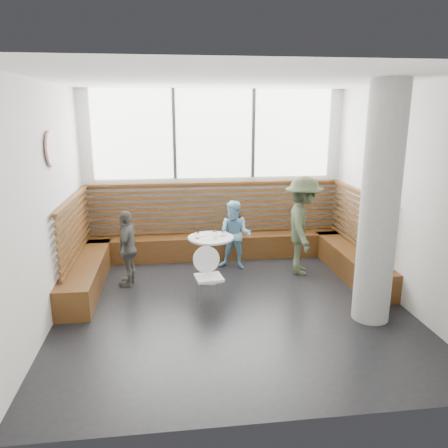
{
  "coord_description": "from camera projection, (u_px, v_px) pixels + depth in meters",
  "views": [
    {
      "loc": [
        -0.88,
        -5.87,
        2.82
      ],
      "look_at": [
        0.0,
        1.0,
        1.0
      ],
      "focal_mm": 35.0,
      "sensor_mm": 36.0,
      "label": 1
    }
  ],
  "objects": [
    {
      "name": "cafe_chair",
      "position": [
        208.0,
        271.0,
        6.48
      ],
      "size": [
        0.41,
        0.4,
        0.85
      ],
      "rotation": [
        0.0,
        0.0,
        0.13
      ],
      "color": "white",
      "rests_on": "ground"
    },
    {
      "name": "adult_man",
      "position": [
        303.0,
        226.0,
        7.58
      ],
      "size": [
        0.88,
        1.24,
        1.73
      ],
      "primitive_type": "imported",
      "rotation": [
        0.0,
        0.0,
        1.34
      ],
      "color": "#3C472F",
      "rests_on": "ground"
    },
    {
      "name": "glass_mid",
      "position": [
        215.0,
        235.0,
        7.12
      ],
      "size": [
        0.08,
        0.08,
        0.12
      ],
      "primitive_type": "cylinder",
      "color": "white",
      "rests_on": "cafe_table"
    },
    {
      "name": "booth",
      "position": [
        219.0,
        244.0,
        8.05
      ],
      "size": [
        5.0,
        2.5,
        1.44
      ],
      "color": "#4A2C12",
      "rests_on": "ground"
    },
    {
      "name": "concrete_column",
      "position": [
        380.0,
        206.0,
        5.7
      ],
      "size": [
        0.5,
        0.5,
        3.2
      ],
      "primitive_type": "cylinder",
      "color": "gray",
      "rests_on": "ground"
    },
    {
      "name": "plate_near",
      "position": [
        202.0,
        235.0,
        7.31
      ],
      "size": [
        0.21,
        0.21,
        0.01
      ],
      "primitive_type": "cylinder",
      "color": "white",
      "rests_on": "cafe_table"
    },
    {
      "name": "menu_card",
      "position": [
        217.0,
        240.0,
        7.05
      ],
      "size": [
        0.25,
        0.22,
        0.0
      ],
      "primitive_type": "cube",
      "rotation": [
        0.0,
        0.0,
        -0.4
      ],
      "color": "#A5C64C",
      "rests_on": "cafe_table"
    },
    {
      "name": "cafe_table",
      "position": [
        211.0,
        250.0,
        7.26
      ],
      "size": [
        0.76,
        0.76,
        0.78
      ],
      "color": "silver",
      "rests_on": "ground"
    },
    {
      "name": "plate_far",
      "position": [
        217.0,
        234.0,
        7.33
      ],
      "size": [
        0.19,
        0.19,
        0.01
      ],
      "primitive_type": "cylinder",
      "color": "white",
      "rests_on": "cafe_table"
    },
    {
      "name": "wall_art",
      "position": [
        51.0,
        149.0,
        5.95
      ],
      "size": [
        0.03,
        0.5,
        0.5
      ],
      "primitive_type": "cylinder",
      "rotation": [
        0.0,
        1.57,
        0.0
      ],
      "color": "white",
      "rests_on": "room"
    },
    {
      "name": "room",
      "position": [
        233.0,
        200.0,
        6.05
      ],
      "size": [
        5.0,
        5.0,
        3.2
      ],
      "color": "silver",
      "rests_on": "ground"
    },
    {
      "name": "glass_left",
      "position": [
        197.0,
        235.0,
        7.12
      ],
      "size": [
        0.07,
        0.07,
        0.11
      ],
      "primitive_type": "cylinder",
      "color": "white",
      "rests_on": "cafe_table"
    },
    {
      "name": "child_back",
      "position": [
        235.0,
        235.0,
        7.87
      ],
      "size": [
        0.74,
        0.66,
        1.25
      ],
      "primitive_type": "imported",
      "rotation": [
        0.0,
        0.0,
        -0.37
      ],
      "color": "#82BEE1",
      "rests_on": "ground"
    },
    {
      "name": "glass_right",
      "position": [
        224.0,
        233.0,
        7.24
      ],
      "size": [
        0.07,
        0.07,
        0.11
      ],
      "primitive_type": "cylinder",
      "color": "white",
      "rests_on": "cafe_table"
    },
    {
      "name": "child_left",
      "position": [
        128.0,
        248.0,
        7.13
      ],
      "size": [
        0.44,
        0.78,
        1.25
      ],
      "primitive_type": "imported",
      "rotation": [
        0.0,
        0.0,
        -1.76
      ],
      "color": "#595751",
      "rests_on": "ground"
    }
  ]
}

